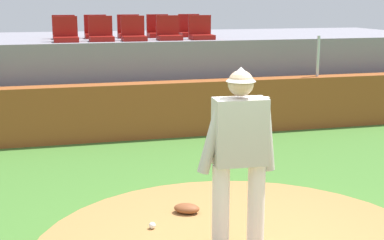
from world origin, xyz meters
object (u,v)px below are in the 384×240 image
(baseball, at_px, (152,225))
(fielding_glove, at_px, (187,208))
(stadium_chair_4, at_px, (201,32))
(stadium_chair_2, at_px, (133,33))
(stadium_chair_6, at_px, (96,31))
(stadium_chair_5, at_px, (64,31))
(stadium_chair_3, at_px, (169,32))
(stadium_chair_0, at_px, (66,34))
(pitcher, at_px, (240,147))
(stadium_chair_8, at_px, (158,30))
(stadium_chair_1, at_px, (101,33))
(stadium_chair_7, at_px, (129,30))
(stadium_chair_9, at_px, (190,30))

(baseball, height_order, fielding_glove, fielding_glove)
(stadium_chair_4, bearing_deg, stadium_chair_2, 0.94)
(stadium_chair_4, bearing_deg, stadium_chair_6, -23.60)
(stadium_chair_5, bearing_deg, stadium_chair_3, 157.41)
(stadium_chair_0, bearing_deg, pitcher, 101.42)
(pitcher, relative_size, stadium_chair_6, 3.62)
(pitcher, relative_size, stadium_chair_8, 3.62)
(stadium_chair_4, bearing_deg, stadium_chair_1, -0.59)
(stadium_chair_6, bearing_deg, fielding_glove, 93.57)
(baseball, relative_size, stadium_chair_2, 0.15)
(fielding_glove, xyz_separation_m, stadium_chair_0, (-1.08, 5.52, 1.69))
(stadium_chair_8, bearing_deg, stadium_chair_3, 93.11)
(stadium_chair_4, xyz_separation_m, stadium_chair_5, (-2.79, 0.88, 0.00))
(pitcher, xyz_separation_m, stadium_chair_0, (-1.33, 6.58, 0.70))
(stadium_chair_2, distance_m, stadium_chair_4, 1.44)
(fielding_glove, height_order, stadium_chair_7, stadium_chair_7)
(stadium_chair_1, bearing_deg, stadium_chair_5, -50.75)
(pitcher, bearing_deg, stadium_chair_9, 82.20)
(pitcher, relative_size, stadium_chair_9, 3.62)
(stadium_chair_0, xyz_separation_m, stadium_chair_5, (-0.00, 0.89, 0.00))
(stadium_chair_4, distance_m, stadium_chair_7, 1.66)
(stadium_chair_2, bearing_deg, stadium_chair_0, -0.55)
(stadium_chair_4, bearing_deg, stadium_chair_9, -89.64)
(fielding_glove, height_order, stadium_chair_0, stadium_chair_0)
(fielding_glove, relative_size, stadium_chair_5, 0.60)
(baseball, relative_size, stadium_chair_4, 0.15)
(stadium_chair_0, bearing_deg, fielding_glove, 101.05)
(stadium_chair_1, distance_m, stadium_chair_6, 0.90)
(stadium_chair_0, height_order, stadium_chair_6, same)
(baseball, height_order, stadium_chair_0, stadium_chair_0)
(baseball, xyz_separation_m, stadium_chair_2, (0.74, 5.85, 1.71))
(stadium_chair_2, xyz_separation_m, stadium_chair_3, (0.74, 0.03, 0.00))
(stadium_chair_5, relative_size, stadium_chair_8, 1.00)
(fielding_glove, bearing_deg, baseball, -117.47)
(stadium_chair_6, bearing_deg, stadium_chair_1, 91.48)
(pitcher, bearing_deg, stadium_chair_6, 98.13)
(baseball, height_order, stadium_chair_5, stadium_chair_5)
(stadium_chair_6, bearing_deg, stadium_chair_7, 177.93)
(stadium_chair_5, distance_m, stadium_chair_6, 0.68)
(stadium_chair_5, height_order, stadium_chair_7, same)
(stadium_chair_8, relative_size, stadium_chair_9, 1.00)
(baseball, height_order, stadium_chair_3, stadium_chair_3)
(pitcher, bearing_deg, baseball, 138.25)
(stadium_chair_4, height_order, stadium_chair_9, same)
(stadium_chair_3, bearing_deg, baseball, 75.82)
(stadium_chair_6, bearing_deg, stadium_chair_4, 156.40)
(baseball, height_order, stadium_chair_8, stadium_chair_8)
(baseball, bearing_deg, stadium_chair_8, 77.98)
(stadium_chair_5, bearing_deg, stadium_chair_2, 146.31)
(stadium_chair_0, distance_m, stadium_chair_7, 1.66)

